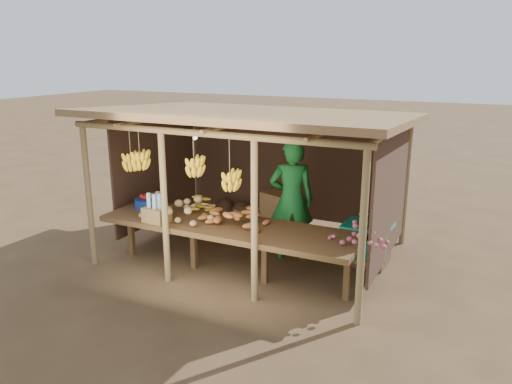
% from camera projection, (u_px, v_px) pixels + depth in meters
% --- Properties ---
extents(ground, '(60.00, 60.00, 0.00)m').
position_uv_depth(ground, '(256.00, 253.00, 8.29)').
color(ground, brown).
rests_on(ground, ground).
extents(stall_structure, '(4.70, 3.50, 2.43)m').
position_uv_depth(stall_structure, '(252.00, 138.00, 7.79)').
color(stall_structure, olive).
rests_on(stall_structure, ground).
extents(counter, '(3.90, 1.05, 0.80)m').
position_uv_depth(counter, '(228.00, 228.00, 7.26)').
color(counter, brown).
rests_on(counter, ground).
extents(potato_heap, '(1.21, 0.83, 0.37)m').
position_uv_depth(potato_heap, '(182.00, 207.00, 7.44)').
color(potato_heap, tan).
rests_on(potato_heap, counter).
extents(sweet_potato_heap, '(1.10, 0.78, 0.36)m').
position_uv_depth(sweet_potato_heap, '(232.00, 211.00, 7.26)').
color(sweet_potato_heap, '#BA682F').
rests_on(sweet_potato_heap, counter).
extents(onion_heap, '(0.87, 0.72, 0.35)m').
position_uv_depth(onion_heap, '(357.00, 232.00, 6.43)').
color(onion_heap, '#AF5564').
rests_on(onion_heap, counter).
extents(banana_pile, '(0.54, 0.33, 0.34)m').
position_uv_depth(banana_pile, '(201.00, 200.00, 7.82)').
color(banana_pile, gold).
rests_on(banana_pile, counter).
extents(tomato_basin, '(0.42, 0.42, 0.22)m').
position_uv_depth(tomato_basin, '(148.00, 202.00, 8.03)').
color(tomato_basin, navy).
rests_on(tomato_basin, counter).
extents(bottle_box, '(0.37, 0.30, 0.45)m').
position_uv_depth(bottle_box, '(156.00, 211.00, 7.31)').
color(bottle_box, olive).
rests_on(bottle_box, counter).
extents(vendor, '(0.83, 0.71, 1.93)m').
position_uv_depth(vendor, '(291.00, 200.00, 7.87)').
color(vendor, '#186E2A').
rests_on(vendor, ground).
extents(tarp_crate, '(0.75, 0.65, 0.85)m').
position_uv_depth(tarp_crate, '(367.00, 242.00, 7.78)').
color(tarp_crate, brown).
rests_on(tarp_crate, ground).
extents(carton_stack, '(1.10, 0.50, 0.78)m').
position_uv_depth(carton_stack, '(268.00, 215.00, 9.11)').
color(carton_stack, olive).
rests_on(carton_stack, ground).
extents(burlap_sacks, '(0.79, 0.41, 0.56)m').
position_uv_depth(burlap_sacks, '(233.00, 212.00, 9.66)').
color(burlap_sacks, '#4B3122').
rests_on(burlap_sacks, ground).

